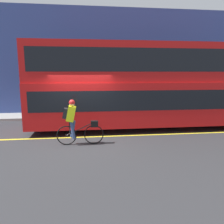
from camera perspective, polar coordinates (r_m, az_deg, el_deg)
ground_plane at (r=8.77m, az=-7.89°, el=-6.99°), size 80.00×80.00×0.00m
road_center_line at (r=9.01m, az=-7.86°, el=-6.50°), size 50.00×0.14×0.01m
sidewalk_curb at (r=13.34m, az=-7.59°, el=-0.80°), size 60.00×1.84×0.12m
building_facade at (r=14.19m, az=-7.85°, el=12.89°), size 60.00×0.30×6.55m
bus at (r=10.51m, az=12.25°, el=7.47°), size 11.83×2.53×3.84m
cyclist_on_bike at (r=7.91m, az=-9.65°, el=-2.28°), size 1.69×0.32×1.65m
trash_bin at (r=13.30m, az=1.95°, el=1.80°), size 0.49×0.49×1.04m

